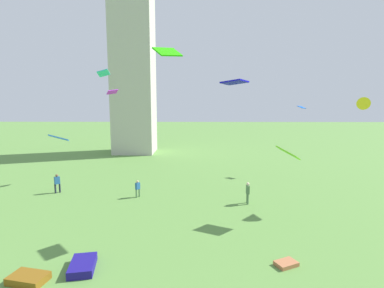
{
  "coord_description": "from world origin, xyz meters",
  "views": [
    {
      "loc": [
        1.52,
        -6.03,
        8.59
      ],
      "look_at": [
        1.15,
        19.4,
        4.95
      ],
      "focal_mm": 27.88,
      "sensor_mm": 36.0,
      "label": 1
    }
  ],
  "objects": [
    {
      "name": "kite_flying_2",
      "position": [
        -0.43,
        14.58,
        11.88
      ],
      "size": [
        2.06,
        1.93,
        0.84
      ],
      "rotation": [
        0.0,
        0.0,
        0.71
      ],
      "color": "#26C406"
    },
    {
      "name": "kite_flying_3",
      "position": [
        3.98,
        13.74,
        9.83
      ],
      "size": [
        1.92,
        1.88,
        0.32
      ],
      "rotation": [
        0.0,
        0.0,
        5.56
      ],
      "color": "#0D0AC3"
    },
    {
      "name": "kite_flying_1",
      "position": [
        -7.61,
        23.75,
        11.34
      ],
      "size": [
        1.2,
        1.69,
        0.71
      ],
      "rotation": [
        0.0,
        0.0,
        4.82
      ],
      "color": "#28C3BD"
    },
    {
      "name": "kite_flying_4",
      "position": [
        8.07,
        14.98,
        4.95
      ],
      "size": [
        1.78,
        1.94,
        1.06
      ],
      "rotation": [
        0.0,
        0.0,
        2.38
      ],
      "color": "#7FEF26"
    },
    {
      "name": "person_1",
      "position": [
        -3.76,
        19.9,
        0.88
      ],
      "size": [
        0.43,
        0.46,
        1.56
      ],
      "rotation": [
        0.0,
        0.0,
        4.06
      ],
      "color": "#51754C",
      "rests_on": "ground_plane"
    },
    {
      "name": "kite_flying_0",
      "position": [
        -7.71,
        26.96,
        9.62
      ],
      "size": [
        1.3,
        1.3,
        0.59
      ],
      "rotation": [
        0.0,
        0.0,
        0.68
      ],
      "color": "#C129F0"
    },
    {
      "name": "kite_flying_7",
      "position": [
        13.99,
        29.75,
        7.92
      ],
      "size": [
        0.98,
        1.1,
        0.35
      ],
      "rotation": [
        0.0,
        0.0,
        2.06
      ],
      "color": "blue"
    },
    {
      "name": "kite_bundle_2",
      "position": [
        -6.53,
        7.06,
        0.18
      ],
      "size": [
        1.93,
        1.43,
        0.37
      ],
      "primitive_type": "cube",
      "rotation": [
        0.0,
        0.0,
        2.93
      ],
      "color": "brown",
      "rests_on": "ground_plane"
    },
    {
      "name": "kite_bundle_0",
      "position": [
        -4.32,
        8.17,
        0.21
      ],
      "size": [
        1.54,
        2.13,
        0.42
      ],
      "primitive_type": "cube",
      "rotation": [
        0.0,
        0.0,
        1.76
      ],
      "color": "navy",
      "rests_on": "ground_plane"
    },
    {
      "name": "person_2",
      "position": [
        -11.62,
        21.09,
        1.02
      ],
      "size": [
        0.53,
        0.51,
        1.81
      ],
      "rotation": [
        0.0,
        0.0,
        3.87
      ],
      "color": "#1E2333",
      "rests_on": "ground_plane"
    },
    {
      "name": "kite_flying_5",
      "position": [
        -8.95,
        16.29,
        5.84
      ],
      "size": [
        1.65,
        1.3,
        0.69
      ],
      "rotation": [
        0.0,
        0.0,
        0.27
      ],
      "color": "blue"
    },
    {
      "name": "kite_bundle_1",
      "position": [
        6.28,
        8.7,
        0.11
      ],
      "size": [
        1.35,
        1.17,
        0.22
      ],
      "primitive_type": "cube",
      "rotation": [
        0.0,
        0.0,
        3.59
      ],
      "color": "#B06941",
      "rests_on": "ground_plane"
    },
    {
      "name": "person_0",
      "position": [
        5.87,
        18.34,
        1.04
      ],
      "size": [
        0.31,
        0.57,
        1.84
      ],
      "rotation": [
        0.0,
        0.0,
        4.64
      ],
      "color": "#51754C",
      "rests_on": "ground_plane"
    },
    {
      "name": "kite_flying_6",
      "position": [
        15.11,
        18.7,
        8.55
      ],
      "size": [
        1.58,
        1.86,
        1.25
      ],
      "rotation": [
        0.0,
        0.0,
        2.72
      ],
      "color": "yellow"
    }
  ]
}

